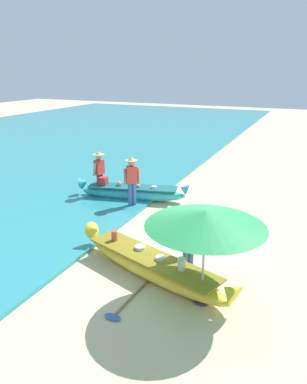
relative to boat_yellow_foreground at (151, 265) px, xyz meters
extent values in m
plane|color=beige|center=(0.35, 1.42, -0.29)|extent=(80.00, 80.00, 0.00)
cube|color=teal|center=(-14.01, 9.42, -0.24)|extent=(24.00, 56.00, 0.10)
ellipsoid|color=yellow|center=(0.00, 0.00, -0.04)|extent=(4.32, 2.07, 0.49)
cone|color=yellow|center=(1.99, -0.66, 0.26)|extent=(0.54, 0.56, 0.52)
cone|color=yellow|center=(-1.99, 0.66, 0.26)|extent=(0.54, 0.56, 0.52)
cube|color=olive|center=(0.00, 0.00, 0.21)|extent=(3.67, 1.87, 0.04)
cylinder|color=#B74C38|center=(-1.21, 0.39, 0.35)|extent=(0.15, 0.15, 0.28)
cylinder|color=silver|center=(-0.41, 0.25, 0.26)|extent=(0.26, 0.26, 0.10)
cylinder|color=silver|center=(0.24, -0.03, 0.26)|extent=(0.22, 0.22, 0.10)
cylinder|color=silver|center=(0.84, -0.26, 0.36)|extent=(0.17, 0.17, 0.31)
ellipsoid|color=#33B2BC|center=(-2.83, 4.51, -0.03)|extent=(3.98, 1.61, 0.51)
cone|color=#33B2BC|center=(-0.98, 4.97, 0.28)|extent=(0.50, 0.50, 0.49)
cone|color=#33B2BC|center=(-4.69, 4.06, 0.28)|extent=(0.50, 0.50, 0.49)
cube|color=#1C6267|center=(-2.83, 4.51, 0.23)|extent=(3.37, 1.48, 0.04)
cube|color=#B73333|center=(-3.96, 4.24, 0.39)|extent=(0.34, 0.30, 0.32)
sphere|color=tan|center=(-3.34, 4.38, 0.31)|extent=(0.18, 0.18, 0.18)
sphere|color=tan|center=(-2.60, 4.50, 0.30)|extent=(0.15, 0.15, 0.15)
cylinder|color=silver|center=(-2.02, 4.65, 0.28)|extent=(0.21, 0.21, 0.10)
cylinder|color=#3D5BA8|center=(-2.43, 3.84, 0.17)|extent=(0.14, 0.14, 0.91)
cylinder|color=#3D5BA8|center=(-2.55, 3.76, 0.17)|extent=(0.14, 0.14, 0.91)
cube|color=#DB3D38|center=(-2.49, 3.80, 0.93)|extent=(0.42, 0.38, 0.61)
cylinder|color=#9E7051|center=(-2.29, 3.91, 0.88)|extent=(0.19, 0.22, 0.55)
cylinder|color=#9E7051|center=(-2.67, 3.66, 0.88)|extent=(0.19, 0.22, 0.55)
sphere|color=#9E7051|center=(-2.49, 3.80, 1.35)|extent=(0.22, 0.22, 0.22)
cylinder|color=tan|center=(-2.49, 3.80, 1.43)|extent=(0.44, 0.44, 0.02)
cone|color=tan|center=(-2.49, 3.80, 1.50)|extent=(0.26, 0.26, 0.12)
cylinder|color=#3D5BA8|center=(0.68, 0.48, 0.12)|extent=(0.14, 0.14, 0.82)
cylinder|color=#3D5BA8|center=(0.78, 0.58, 0.12)|extent=(0.14, 0.14, 0.82)
cube|color=silver|center=(0.73, 0.53, 0.84)|extent=(0.41, 0.41, 0.62)
cylinder|color=brown|center=(0.55, 0.38, 0.79)|extent=(0.21, 0.21, 0.56)
cylinder|color=brown|center=(0.88, 0.70, 0.79)|extent=(0.21, 0.21, 0.56)
sphere|color=brown|center=(0.73, 0.53, 1.27)|extent=(0.22, 0.22, 0.22)
cylinder|color=#333842|center=(-4.17, 4.27, 0.17)|extent=(0.14, 0.14, 0.90)
cylinder|color=#333842|center=(-4.14, 4.41, 0.17)|extent=(0.14, 0.14, 0.90)
cube|color=#DB3D38|center=(-4.15, 4.34, 0.89)|extent=(0.29, 0.40, 0.55)
cylinder|color=tan|center=(-4.22, 4.12, 0.84)|extent=(0.20, 0.13, 0.50)
cylinder|color=tan|center=(-4.13, 4.57, 0.84)|extent=(0.20, 0.13, 0.50)
sphere|color=tan|center=(-4.15, 4.34, 1.29)|extent=(0.22, 0.22, 0.22)
cylinder|color=tan|center=(-4.15, 4.34, 1.37)|extent=(0.44, 0.44, 0.02)
cone|color=tan|center=(-4.15, 4.34, 1.44)|extent=(0.26, 0.26, 0.12)
cylinder|color=#B7B7BC|center=(1.38, -0.45, 0.73)|extent=(0.05, 0.05, 2.04)
cone|color=#28934C|center=(1.38, -0.45, 1.62)|extent=(2.41, 2.41, 0.31)
cylinder|color=#333338|center=(1.38, -0.45, -0.26)|extent=(0.36, 0.36, 0.06)
cylinder|color=#8E6B47|center=(-0.01, -0.88, -0.26)|extent=(0.15, 1.66, 0.05)
ellipsoid|color=#2D60B7|center=(-0.06, -1.71, -0.26)|extent=(0.37, 0.22, 0.03)
camera|label=1|loc=(3.12, -6.77, 4.38)|focal=33.69mm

